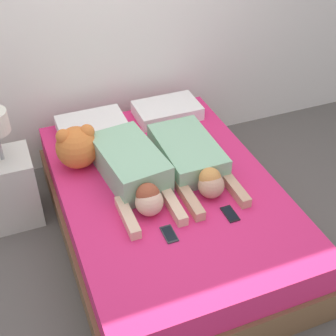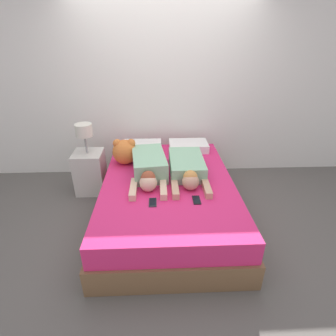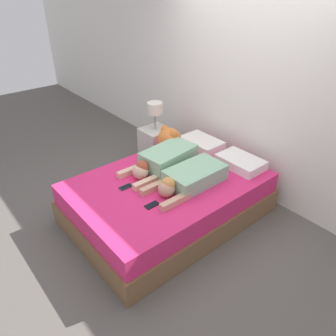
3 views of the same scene
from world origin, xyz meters
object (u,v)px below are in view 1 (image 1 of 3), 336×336
Objects in this scene: pillow_head_left at (92,126)px; person_left at (133,170)px; pillow_head_right at (167,110)px; bed at (168,211)px; cell_phone_right at (230,214)px; cell_phone_left at (169,234)px; plush_toy at (77,146)px; person_right at (192,159)px; nightstand at (10,184)px.

person_left reaches higher than pillow_head_left.
pillow_head_left is at bearing 180.00° from pillow_head_right.
bed is 0.57m from cell_phone_right.
cell_phone_right is at bearing -92.80° from pillow_head_right.
person_left is 6.42× the size of cell_phone_left.
pillow_head_left is 0.66m from pillow_head_right.
pillow_head_left is 1.66× the size of plush_toy.
bed is 2.31× the size of person_right.
cell_phone_right is at bearing -86.08° from person_right.
pillow_head_right is 1.66× the size of plush_toy.
bed is at bearing -154.94° from person_right.
nightstand is (-0.52, 0.18, -0.33)m from plush_toy.
pillow_head_left is 0.76m from person_left.
person_left is 0.45m from person_right.
nightstand reaches higher than bed.
cell_phone_right is 0.15× the size of nightstand.
pillow_head_left reaches higher than cell_phone_left.
pillow_head_right reaches higher than bed.
cell_phone_left is 1.00m from plush_toy.
cell_phone_left is (-0.17, -0.45, 0.26)m from bed.
plush_toy is at bearing 155.00° from person_right.
person_left is 1.03m from nightstand.
nightstand is (-0.83, 0.53, -0.28)m from person_left.
person_left is 0.57m from cell_phone_left.
plush_toy is (-0.86, -0.40, 0.11)m from pillow_head_right.
pillow_head_right is 0.95m from plush_toy.
nightstand reaches higher than person_left.
cell_phone_left is at bearing -125.57° from person_right.
person_right is 1.41m from nightstand.
plush_toy is at bearing -116.54° from pillow_head_left.
cell_phone_left reaches higher than bed.
plush_toy is at bearing 131.40° from person_left.
nightstand is (-0.88, 1.09, -0.17)m from cell_phone_left.
pillow_head_left is 0.55× the size of nightstand.
nightstand is (-0.72, -0.22, -0.23)m from pillow_head_left.
pillow_head_left is 3.63× the size of cell_phone_right.
plush_toy is at bearing -18.81° from nightstand.
cell_phone_left is at bearing -110.93° from pillow_head_right.
bed is at bearing 121.76° from cell_phone_right.
person_left is 0.98× the size of nightstand.
nightstand is at bearing -163.17° from pillow_head_left.
pillow_head_left is at bearing 63.46° from plush_toy.
person_right is (0.23, 0.11, 0.35)m from bed.
cell_phone_right is (0.48, -0.54, -0.11)m from person_left.
person_right is 0.84m from plush_toy.
bed is 2.23× the size of nightstand.
person_left is 6.42× the size of cell_phone_right.
bed is 0.43m from person_right.
pillow_head_right is 1.29m from cell_phone_right.
plush_toy is 0.65m from nightstand.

